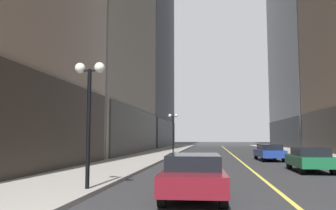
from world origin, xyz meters
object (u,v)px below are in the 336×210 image
street_lamp_left_far (173,125)px  car_blue (269,152)px  car_maroon (194,174)px  street_lamp_left_near (89,96)px  car_green (310,159)px

street_lamp_left_far → car_blue: bearing=-46.2°
car_maroon → car_blue: same height
car_blue → street_lamp_left_near: size_ratio=1.03×
street_lamp_left_far → street_lamp_left_near: bearing=-90.0°
car_maroon → car_green: size_ratio=1.11×
street_lamp_left_near → car_blue: bearing=62.9°
car_green → car_blue: size_ratio=0.88×
car_maroon → street_lamp_left_far: bearing=97.7°
car_maroon → car_green: (5.80, 8.51, -0.00)m
car_maroon → street_lamp_left_far: street_lamp_left_far is taller
car_maroon → street_lamp_left_far: 26.85m
car_green → street_lamp_left_near: bearing=-139.0°
car_green → car_blue: (-0.65, 8.90, 0.00)m
car_maroon → car_green: same height
car_blue → street_lamp_left_far: 12.85m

